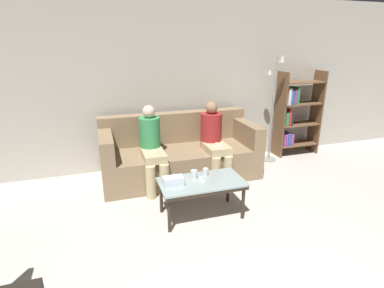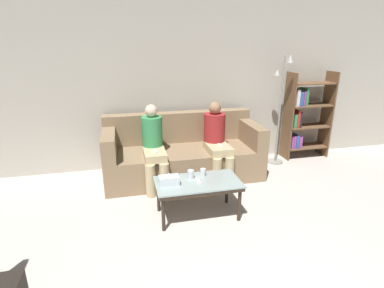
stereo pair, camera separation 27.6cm
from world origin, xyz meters
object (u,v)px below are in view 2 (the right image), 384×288
Objects in this scene: coffee_table at (198,185)px; standing_lamp at (282,99)px; bookshelf at (303,116)px; seated_person_left_end at (154,145)px; seated_person_mid_left at (217,140)px; cup_near_right at (203,172)px; game_remote at (198,181)px; couch at (183,154)px; tissue_box at (169,180)px; cup_near_left at (191,174)px.

coffee_table is 0.55× the size of standing_lamp.
bookshelf reaches higher than coffee_table.
seated_person_left_end is (-2.61, -0.54, -0.13)m from bookshelf.
seated_person_mid_left is (0.90, 0.02, 0.01)m from seated_person_left_end.
cup_near_right is 0.92m from seated_person_left_end.
seated_person_left_end is (-0.39, 0.91, 0.15)m from game_remote.
couch is at bearing 86.99° from game_remote.
seated_person_left_end is at bearing -169.23° from standing_lamp.
tissue_box is 2.94m from bookshelf.
standing_lamp reaches higher than game_remote.
couch is 1.54× the size of bookshelf.
seated_person_mid_left is (0.51, 0.93, 0.15)m from game_remote.
couch is 22.32× the size of cup_near_left.
cup_near_right is 0.17m from game_remote.
couch reaches higher than cup_near_right.
couch is 1.30× the size of standing_lamp.
bookshelf is at bearing 15.28° from standing_lamp.
cup_near_left is at bearing 123.53° from game_remote.
couch is 2.37× the size of coffee_table.
cup_near_left is 0.68× the size of game_remote.
bookshelf reaches higher than tissue_box.
tissue_box is at bearing -150.26° from bookshelf.
game_remote is at bearing -56.47° from cup_near_left.
seated_person_mid_left is at bearing 47.93° from tissue_box.
seated_person_mid_left is (0.51, 0.93, 0.21)m from coffee_table.
couch is 10.30× the size of tissue_box.
coffee_table is 2.25m from standing_lamp.
bookshelf is (2.28, 1.36, 0.24)m from cup_near_left.
coffee_table is 1.01m from seated_person_left_end.
couch is 0.57m from seated_person_left_end.
coffee_table is 0.65× the size of bookshelf.
seated_person_left_end is (-0.33, 0.82, 0.10)m from cup_near_left.
tissue_box is (-0.27, -0.10, 0.00)m from cup_near_left.
game_remote is at bearing -125.03° from cup_near_right.
cup_near_left is 2.67m from bookshelf.
standing_lamp reaches higher than tissue_box.
standing_lamp is at bearing 37.63° from coffee_table.
cup_near_right reaches higher than coffee_table.
coffee_table is 2.67m from bookshelf.
coffee_table is at bearing -66.83° from seated_person_left_end.
coffee_table is 0.15m from cup_near_left.
cup_near_left reaches higher than coffee_table.
cup_near_right is 0.06× the size of bookshelf.
standing_lamp reaches higher than seated_person_mid_left.
bookshelf reaches higher than seated_person_left_end.
cup_near_left is 0.16m from cup_near_right.
couch is 26.15× the size of cup_near_right.
seated_person_mid_left reaches higher than coffee_table.
standing_lamp is 1.33m from seated_person_mid_left.
coffee_table is 6.38× the size of game_remote.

